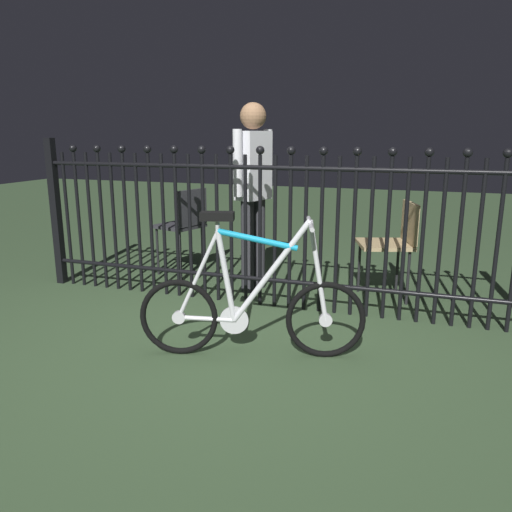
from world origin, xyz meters
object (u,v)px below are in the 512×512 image
at_px(bicycle, 251,306).
at_px(chair_charcoal, 185,222).
at_px(person_visitor, 253,182).
at_px(chair_tan, 394,239).

xyz_separation_m(bicycle, chair_charcoal, (-1.22, 1.55, 0.21)).
bearing_deg(chair_charcoal, person_visitor, -16.85).
bearing_deg(bicycle, chair_tan, 62.59).
distance_m(bicycle, chair_charcoal, 1.98).
xyz_separation_m(chair_charcoal, chair_tan, (1.97, -0.10, -0.02)).
bearing_deg(chair_charcoal, bicycle, -51.82).
relative_size(bicycle, person_visitor, 0.84).
relative_size(chair_charcoal, chair_tan, 1.04).
relative_size(chair_tan, person_visitor, 0.51).
xyz_separation_m(bicycle, person_visitor, (-0.43, 1.31, 0.63)).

